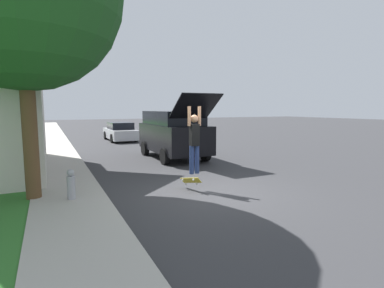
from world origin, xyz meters
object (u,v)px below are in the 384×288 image
at_px(skateboard, 191,181).
at_px(skateboarder, 194,139).
at_px(fire_hydrant, 71,185).
at_px(suv_parked, 173,133).
at_px(car_down_street, 120,132).

bearing_deg(skateboard, skateboarder, -10.76).
relative_size(skateboard, fire_hydrant, 1.02).
bearing_deg(suv_parked, car_down_street, 93.59).
xyz_separation_m(suv_parked, fire_hydrant, (-4.92, -5.26, -0.75)).
bearing_deg(skateboarder, suv_parked, 73.74).
xyz_separation_m(skateboarder, fire_hydrant, (-3.30, 0.30, -1.02)).
relative_size(suv_parked, skateboard, 6.85).
bearing_deg(suv_parked, skateboarder, -106.26).
bearing_deg(car_down_street, fire_hydrant, -107.03).
distance_m(car_down_street, fire_hydrant, 14.88).
height_order(suv_parked, car_down_street, suv_parked).
height_order(skateboarder, fire_hydrant, skateboarder).
xyz_separation_m(skateboarder, skateboard, (-0.11, 0.02, -1.20)).
bearing_deg(skateboarder, fire_hydrant, 174.87).
bearing_deg(car_down_street, suv_parked, -86.41).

